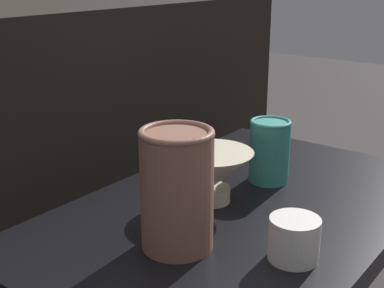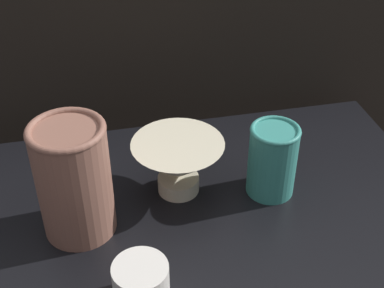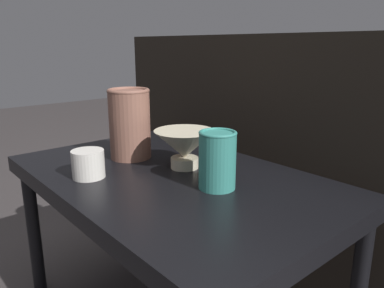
# 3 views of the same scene
# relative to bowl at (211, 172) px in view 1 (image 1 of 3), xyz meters

# --- Properties ---
(table) EXTENTS (0.82, 0.51, 0.42)m
(table) POSITION_rel_bowl_xyz_m (0.02, -0.05, -0.10)
(table) COLOR black
(table) RESTS_ON ground_plane
(couch_backdrop) EXTENTS (1.32, 0.50, 0.75)m
(couch_backdrop) POSITION_rel_bowl_xyz_m (0.02, 0.52, -0.11)
(couch_backdrop) COLOR black
(couch_backdrop) RESTS_ON ground_plane
(bowl) EXTENTS (0.15, 0.15, 0.10)m
(bowl) POSITION_rel_bowl_xyz_m (0.00, 0.00, 0.00)
(bowl) COLOR beige
(bowl) RESTS_ON table
(vase_textured_left) EXTENTS (0.11, 0.11, 0.19)m
(vase_textured_left) POSITION_rel_bowl_xyz_m (-0.17, -0.05, 0.04)
(vase_textured_left) COLOR brown
(vase_textured_left) RESTS_ON table
(vase_colorful_right) EXTENTS (0.08, 0.08, 0.13)m
(vase_colorful_right) POSITION_rel_bowl_xyz_m (0.15, -0.03, 0.01)
(vase_colorful_right) COLOR teal
(vase_colorful_right) RESTS_ON table
(cup) EXTENTS (0.07, 0.07, 0.07)m
(cup) POSITION_rel_bowl_xyz_m (-0.09, -0.21, -0.03)
(cup) COLOR silver
(cup) RESTS_ON table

